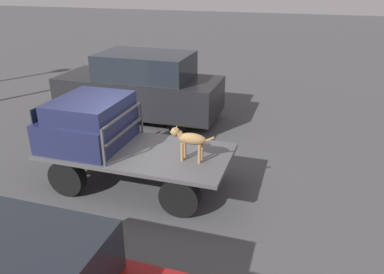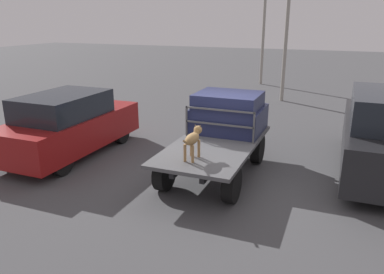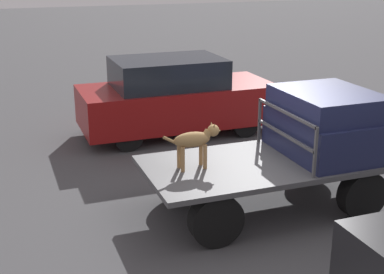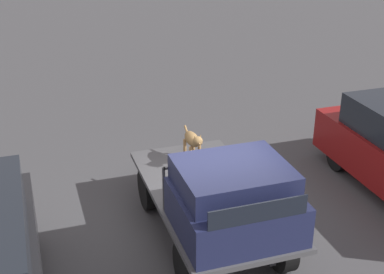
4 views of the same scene
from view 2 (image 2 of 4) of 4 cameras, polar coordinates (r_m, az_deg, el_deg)
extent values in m
plane|color=#474749|center=(9.15, 3.48, -5.73)|extent=(80.00, 80.00, 0.00)
cylinder|color=black|center=(10.31, 1.63, -0.70)|extent=(0.76, 0.24, 0.76)
cylinder|color=black|center=(9.91, 9.95, -1.74)|extent=(0.76, 0.24, 0.76)
cylinder|color=black|center=(8.24, -4.23, -5.57)|extent=(0.76, 0.24, 0.76)
cylinder|color=black|center=(7.74, 6.07, -7.23)|extent=(0.76, 0.24, 0.76)
cube|color=black|center=(9.01, 1.61, -1.62)|extent=(3.56, 0.10, 0.18)
cube|color=black|center=(8.82, 5.56, -2.13)|extent=(3.56, 0.10, 0.18)
cube|color=#4C4C4F|center=(8.87, 3.58, -1.08)|extent=(3.87, 1.85, 0.08)
cube|color=#1E2347|center=(9.78, 5.69, 2.81)|extent=(1.56, 1.73, 0.62)
cube|color=#1E2347|center=(9.55, 5.58, 5.56)|extent=(1.33, 1.59, 0.38)
cube|color=black|center=(10.40, 6.98, 6.18)|extent=(0.02, 1.42, 0.29)
cube|color=#4C4C4F|center=(9.26, -0.83, 2.46)|extent=(0.04, 0.04, 0.75)
cube|color=#4C4C4F|center=(8.76, 9.40, 1.34)|extent=(0.04, 0.04, 0.75)
cube|color=#4C4C4F|center=(8.88, 4.20, 4.13)|extent=(0.04, 1.69, 0.04)
cube|color=#4C4C4F|center=(8.97, 4.15, 1.92)|extent=(0.04, 1.69, 0.04)
cylinder|color=#9E7547|center=(7.92, -0.10, -1.64)|extent=(0.06, 0.06, 0.37)
cylinder|color=#9E7547|center=(7.86, 1.05, -1.79)|extent=(0.06, 0.06, 0.37)
cylinder|color=#9E7547|center=(7.62, -1.08, -2.44)|extent=(0.06, 0.06, 0.37)
cylinder|color=#9E7547|center=(7.56, 0.10, -2.60)|extent=(0.06, 0.06, 0.37)
ellipsoid|color=olive|center=(7.65, 0.00, -0.28)|extent=(0.56, 0.23, 0.23)
sphere|color=#9E7547|center=(7.80, 0.42, -0.24)|extent=(0.10, 0.10, 0.10)
cylinder|color=olive|center=(7.84, 0.65, 0.64)|extent=(0.16, 0.12, 0.15)
sphere|color=olive|center=(7.92, 0.90, 1.11)|extent=(0.18, 0.18, 0.18)
cone|color=#9E7547|center=(7.99, 1.10, 1.16)|extent=(0.10, 0.10, 0.10)
cone|color=olive|center=(7.91, 0.55, 1.66)|extent=(0.06, 0.08, 0.10)
cone|color=olive|center=(7.87, 1.22, 1.58)|extent=(0.06, 0.08, 0.10)
cylinder|color=olive|center=(7.36, -0.95, -0.84)|extent=(0.24, 0.04, 0.16)
cylinder|color=black|center=(12.39, -16.63, 1.32)|extent=(0.60, 0.20, 0.60)
cylinder|color=black|center=(11.53, -10.70, 0.57)|extent=(0.60, 0.20, 0.60)
cylinder|color=black|center=(10.56, -25.50, -2.49)|extent=(0.60, 0.20, 0.60)
cylinder|color=black|center=(9.53, -19.25, -3.80)|extent=(0.60, 0.20, 0.60)
cube|color=maroon|center=(10.84, -17.96, 1.01)|extent=(4.29, 1.80, 0.85)
cube|color=#1E232B|center=(10.51, -19.07, 4.55)|extent=(2.36, 1.62, 0.62)
cylinder|color=black|center=(11.67, 22.58, -0.30)|extent=(0.60, 0.20, 0.60)
cylinder|color=black|center=(8.78, 22.44, -6.02)|extent=(0.60, 0.20, 0.60)
cylinder|color=gray|center=(17.46, 14.17, 14.97)|extent=(0.16, 0.16, 5.94)
cylinder|color=gray|center=(21.90, 10.98, 17.99)|extent=(0.16, 0.16, 7.75)
camera|label=1|loc=(10.16, -41.61, 16.35)|focal=35.00mm
camera|label=3|loc=(5.91, 68.18, 8.05)|focal=50.00mm
camera|label=4|loc=(15.32, 24.06, 22.84)|focal=50.00mm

